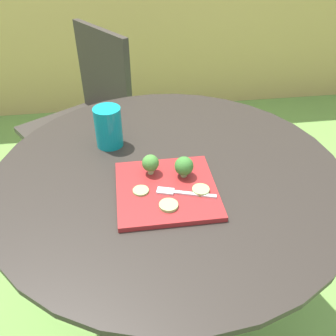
% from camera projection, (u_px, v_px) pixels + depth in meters
% --- Properties ---
extents(ground_plane, '(12.00, 12.00, 0.00)m').
position_uv_depth(ground_plane, '(169.00, 313.00, 1.47)').
color(ground_plane, '#669342').
extents(patio_table, '(1.00, 1.00, 0.74)m').
position_uv_depth(patio_table, '(169.00, 226.00, 1.17)').
color(patio_table, '#28231E').
rests_on(patio_table, ground_plane).
extents(patio_chair, '(0.61, 0.61, 0.90)m').
position_uv_depth(patio_chair, '(88.00, 110.00, 1.78)').
color(patio_chair, '#332D28').
rests_on(patio_chair, ground_plane).
extents(salad_plate, '(0.26, 0.26, 0.01)m').
position_uv_depth(salad_plate, '(166.00, 190.00, 0.94)').
color(salad_plate, maroon).
rests_on(salad_plate, patio_table).
extents(drinking_glass, '(0.08, 0.08, 0.13)m').
position_uv_depth(drinking_glass, '(109.00, 129.00, 1.10)').
color(drinking_glass, '#0F8C93').
rests_on(drinking_glass, patio_table).
extents(fork, '(0.15, 0.06, 0.00)m').
position_uv_depth(fork, '(180.00, 193.00, 0.92)').
color(fork, silver).
rests_on(fork, salad_plate).
extents(broccoli_floret_0, '(0.05, 0.05, 0.06)m').
position_uv_depth(broccoli_floret_0, '(150.00, 163.00, 0.97)').
color(broccoli_floret_0, '#99B770').
rests_on(broccoli_floret_0, salad_plate).
extents(broccoli_floret_1, '(0.05, 0.05, 0.06)m').
position_uv_depth(broccoli_floret_1, '(184.00, 166.00, 0.96)').
color(broccoli_floret_1, '#99B770').
rests_on(broccoli_floret_1, salad_plate).
extents(cucumber_slice_0, '(0.04, 0.04, 0.01)m').
position_uv_depth(cucumber_slice_0, '(141.00, 191.00, 0.92)').
color(cucumber_slice_0, '#8EB766').
rests_on(cucumber_slice_0, salad_plate).
extents(cucumber_slice_1, '(0.04, 0.04, 0.01)m').
position_uv_depth(cucumber_slice_1, '(201.00, 190.00, 0.92)').
color(cucumber_slice_1, '#8EB766').
rests_on(cucumber_slice_1, salad_plate).
extents(cucumber_slice_2, '(0.05, 0.05, 0.01)m').
position_uv_depth(cucumber_slice_2, '(169.00, 205.00, 0.88)').
color(cucumber_slice_2, '#8EB766').
rests_on(cucumber_slice_2, salad_plate).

